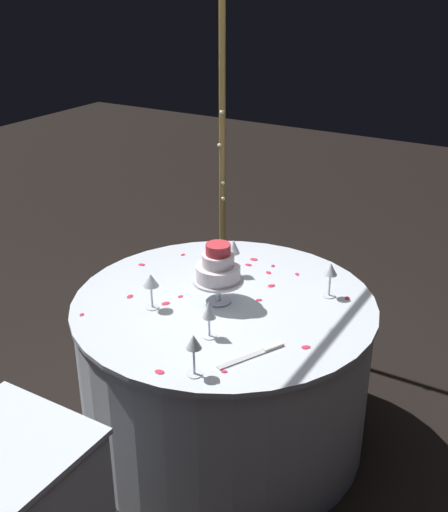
# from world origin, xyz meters

# --- Properties ---
(ground_plane) EXTENTS (12.00, 12.00, 0.00)m
(ground_plane) POSITION_xyz_m (0.00, 0.00, 0.00)
(ground_plane) COLOR black
(decorative_arch) EXTENTS (1.79, 0.05, 2.33)m
(decorative_arch) POSITION_xyz_m (-0.00, 0.53, 1.47)
(decorative_arch) COLOR olive
(decorative_arch) RESTS_ON ground
(main_table) EXTENTS (1.33, 1.33, 0.73)m
(main_table) POSITION_xyz_m (0.00, 0.00, 0.37)
(main_table) COLOR silver
(main_table) RESTS_ON ground
(tiered_cake) EXTENTS (0.22, 0.22, 0.27)m
(tiered_cake) POSITION_xyz_m (-0.02, 0.02, 0.89)
(tiered_cake) COLOR silver
(tiered_cake) RESTS_ON main_table
(wine_glass_0) EXTENTS (0.06, 0.06, 0.16)m
(wine_glass_0) POSITION_xyz_m (-0.28, -0.10, 0.84)
(wine_glass_0) COLOR silver
(wine_glass_0) RESTS_ON main_table
(wine_glass_1) EXTENTS (0.07, 0.07, 0.16)m
(wine_glass_1) POSITION_xyz_m (-0.21, 0.23, 0.85)
(wine_glass_1) COLOR silver
(wine_glass_1) RESTS_ON main_table
(wine_glass_2) EXTENTS (0.06, 0.06, 0.16)m
(wine_glass_2) POSITION_xyz_m (0.27, -0.37, 0.85)
(wine_glass_2) COLOR silver
(wine_glass_2) RESTS_ON main_table
(wine_glass_3) EXTENTS (0.06, 0.06, 0.18)m
(wine_glass_3) POSITION_xyz_m (0.25, 0.10, 0.86)
(wine_glass_3) COLOR silver
(wine_glass_3) RESTS_ON main_table
(wine_glass_4) EXTENTS (0.06, 0.06, 0.16)m
(wine_glass_4) POSITION_xyz_m (-0.52, -0.19, 0.85)
(wine_glass_4) COLOR silver
(wine_glass_4) RESTS_ON main_table
(cake_knife) EXTENTS (0.27, 0.15, 0.01)m
(cake_knife) POSITION_xyz_m (-0.30, -0.32, 0.73)
(cake_knife) COLOR silver
(cake_knife) RESTS_ON main_table
(rose_petal_0) EXTENTS (0.03, 0.03, 0.00)m
(rose_petal_0) POSITION_xyz_m (-0.46, -0.27, 0.73)
(rose_petal_0) COLOR #E02D47
(rose_petal_0) RESTS_ON main_table
(rose_petal_1) EXTENTS (0.04, 0.04, 0.00)m
(rose_petal_1) POSITION_xyz_m (0.15, 0.12, 0.73)
(rose_petal_1) COLOR #E02D47
(rose_petal_1) RESTS_ON main_table
(rose_petal_2) EXTENTS (0.02, 0.04, 0.00)m
(rose_petal_2) POSITION_xyz_m (0.37, 0.08, 0.73)
(rose_petal_2) COLOR #E02D47
(rose_petal_2) RESTS_ON main_table
(rose_petal_3) EXTENTS (0.04, 0.04, 0.00)m
(rose_petal_3) POSITION_xyz_m (0.10, 0.17, 0.73)
(rose_petal_3) COLOR #E02D47
(rose_petal_3) RESTS_ON main_table
(rose_petal_4) EXTENTS (0.03, 0.04, 0.00)m
(rose_petal_4) POSITION_xyz_m (-0.58, -0.07, 0.73)
(rose_petal_4) COLOR #E02D47
(rose_petal_4) RESTS_ON main_table
(rose_petal_5) EXTENTS (0.04, 0.04, 0.00)m
(rose_petal_5) POSITION_xyz_m (0.23, -0.11, 0.73)
(rose_petal_5) COLOR #E02D47
(rose_petal_5) RESTS_ON main_table
(rose_petal_6) EXTENTS (0.04, 0.04, 0.00)m
(rose_petal_6) POSITION_xyz_m (-0.16, -0.46, 0.73)
(rose_petal_6) COLOR #E02D47
(rose_petal_6) RESTS_ON main_table
(rose_petal_7) EXTENTS (0.03, 0.02, 0.00)m
(rose_petal_7) POSITION_xyz_m (0.42, -0.03, 0.73)
(rose_petal_7) COLOR #E02D47
(rose_petal_7) RESTS_ON main_table
(rose_petal_8) EXTENTS (0.03, 0.02, 0.00)m
(rose_petal_8) POSITION_xyz_m (-0.07, 0.18, 0.73)
(rose_petal_8) COLOR #E02D47
(rose_petal_8) RESTS_ON main_table
(rose_petal_9) EXTENTS (0.05, 0.04, 0.00)m
(rose_petal_9) POSITION_xyz_m (-0.15, 0.20, 0.73)
(rose_petal_9) COLOR #E02D47
(rose_petal_9) RESTS_ON main_table
(rose_petal_10) EXTENTS (0.03, 0.04, 0.00)m
(rose_petal_10) POSITION_xyz_m (0.11, 0.53, 0.73)
(rose_petal_10) COLOR #E02D47
(rose_petal_10) RESTS_ON main_table
(rose_petal_11) EXTENTS (0.04, 0.03, 0.00)m
(rose_petal_11) POSITION_xyz_m (0.29, -0.45, 0.73)
(rose_petal_11) COLOR #E02D47
(rose_petal_11) RESTS_ON main_table
(rose_petal_12) EXTENTS (0.03, 0.02, 0.00)m
(rose_petal_12) POSITION_xyz_m (0.31, 0.42, 0.73)
(rose_petal_12) COLOR #E02D47
(rose_petal_12) RESTS_ON main_table
(rose_petal_13) EXTENTS (0.02, 0.03, 0.00)m
(rose_petal_13) POSITION_xyz_m (0.14, 0.08, 0.73)
(rose_petal_13) COLOR #E02D47
(rose_petal_13) RESTS_ON main_table
(rose_petal_14) EXTENTS (0.03, 0.04, 0.00)m
(rose_petal_14) POSITION_xyz_m (0.44, 0.09, 0.73)
(rose_petal_14) COLOR #E02D47
(rose_petal_14) RESTS_ON main_table
(rose_petal_15) EXTENTS (0.03, 0.02, 0.00)m
(rose_petal_15) POSITION_xyz_m (-0.41, 0.45, 0.73)
(rose_petal_15) COLOR #E02D47
(rose_petal_15) RESTS_ON main_table
(rose_petal_16) EXTENTS (0.04, 0.03, 0.00)m
(rose_petal_16) POSITION_xyz_m (-0.18, 0.38, 0.73)
(rose_petal_16) COLOR #E02D47
(rose_petal_16) RESTS_ON main_table
(rose_petal_17) EXTENTS (0.03, 0.03, 0.00)m
(rose_petal_17) POSITION_xyz_m (0.08, -0.13, 0.73)
(rose_petal_17) COLOR #E02D47
(rose_petal_17) RESTS_ON main_table
(rose_petal_18) EXTENTS (0.03, 0.03, 0.00)m
(rose_petal_18) POSITION_xyz_m (0.40, -0.16, 0.73)
(rose_petal_18) COLOR #E02D47
(rose_petal_18) RESTS_ON main_table
(rose_petal_19) EXTENTS (0.04, 0.04, 0.00)m
(rose_petal_19) POSITION_xyz_m (0.34, -0.04, 0.73)
(rose_petal_19) COLOR #E02D47
(rose_petal_19) RESTS_ON main_table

